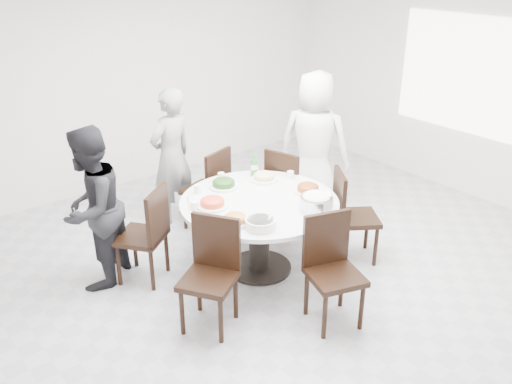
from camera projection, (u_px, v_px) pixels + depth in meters
floor at (290, 268)px, 5.40m from camera, size 6.00×6.00×0.01m
wall_back at (137, 77)px, 6.96m from camera, size 6.00×0.01×2.80m
wall_right at (479, 85)px, 6.52m from camera, size 0.01×6.00×2.80m
window at (479, 77)px, 6.47m from camera, size 0.04×2.20×1.40m
dining_table at (259, 235)px, 5.25m from camera, size 1.50×1.50×0.75m
chair_ne at (290, 188)px, 6.03m from camera, size 0.52×0.52×0.95m
chair_n at (205, 188)px, 6.02m from camera, size 0.53×0.53×0.95m
chair_nw at (141, 234)px, 5.06m from camera, size 0.59×0.59×0.95m
chair_sw at (208, 278)px, 4.40m from camera, size 0.58×0.58×0.95m
chair_s at (335, 274)px, 4.45m from camera, size 0.53×0.53×0.95m
chair_se at (357, 216)px, 5.40m from camera, size 0.58×0.58×0.95m
diner_right at (314, 143)px, 6.28m from camera, size 0.90×0.98×1.69m
diner_middle at (172, 156)px, 6.07m from camera, size 0.64×0.49×1.56m
diner_left at (92, 209)px, 4.89m from camera, size 0.95×0.92×1.53m
dish_greens at (224, 184)px, 5.35m from camera, size 0.28×0.28×0.07m
dish_pale at (264, 178)px, 5.50m from camera, size 0.27×0.27×0.07m
dish_orange at (212, 203)px, 4.95m from camera, size 0.29×0.29×0.08m
dish_redbrown at (308, 189)px, 5.24m from camera, size 0.27×0.27×0.07m
dish_tofu at (235, 220)px, 4.65m from camera, size 0.25×0.25×0.06m
rice_bowl at (316, 203)px, 4.88m from camera, size 0.30×0.30×0.13m
soup_bowl at (260, 223)px, 4.58m from camera, size 0.26×0.26×0.08m
beverage_bottle at (254, 165)px, 5.58m from camera, size 0.07×0.07×0.24m
tea_cups at (222, 178)px, 5.49m from camera, size 0.07×0.07×0.08m
chopsticks at (222, 178)px, 5.56m from camera, size 0.24×0.04×0.01m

